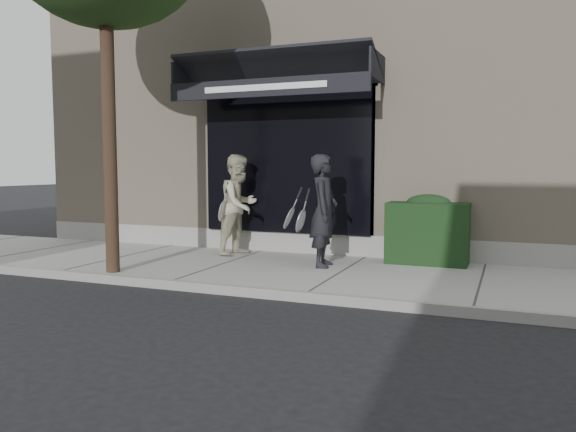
% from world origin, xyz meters
% --- Properties ---
extents(ground, '(80.00, 80.00, 0.00)m').
position_xyz_m(ground, '(0.00, 0.00, 0.00)').
color(ground, black).
rests_on(ground, ground).
extents(sidewalk, '(20.00, 3.00, 0.12)m').
position_xyz_m(sidewalk, '(0.00, 0.00, 0.06)').
color(sidewalk, '#9B9B96').
rests_on(sidewalk, ground).
extents(curb, '(20.00, 0.10, 0.14)m').
position_xyz_m(curb, '(0.00, -1.55, 0.07)').
color(curb, gray).
rests_on(curb, ground).
extents(building_facade, '(14.30, 8.04, 5.64)m').
position_xyz_m(building_facade, '(-0.01, 4.96, 2.74)').
color(building_facade, '#BEAB91').
rests_on(building_facade, ground).
extents(hedge, '(1.30, 0.70, 1.14)m').
position_xyz_m(hedge, '(1.10, 1.25, 0.66)').
color(hedge, black).
rests_on(hedge, sidewalk).
extents(pedestrian_front, '(0.84, 0.84, 1.78)m').
position_xyz_m(pedestrian_front, '(-0.40, 0.32, 1.01)').
color(pedestrian_front, black).
rests_on(pedestrian_front, sidewalk).
extents(pedestrian_back, '(0.86, 1.01, 1.80)m').
position_xyz_m(pedestrian_back, '(-2.19, 0.93, 1.02)').
color(pedestrian_back, '#C1B89A').
rests_on(pedestrian_back, sidewalk).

